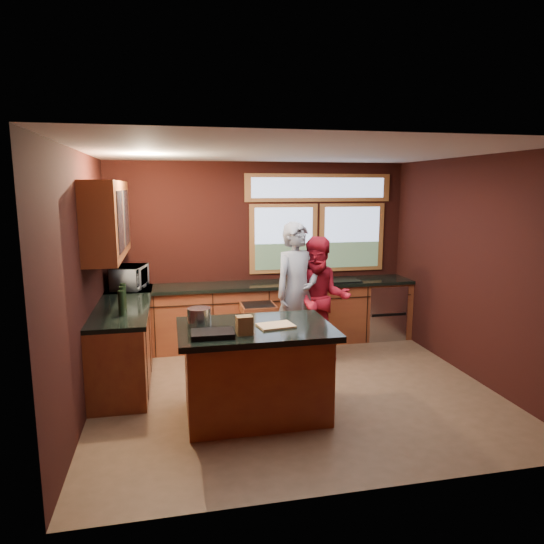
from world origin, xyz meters
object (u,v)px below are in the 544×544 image
object	(u,v)px
island	(256,370)
person_red	(320,299)
person_grey	(297,293)
stock_pot	(199,317)
cutting_board	(276,326)

from	to	relation	value
island	person_red	world-z (taller)	person_red
person_grey	stock_pot	bearing A→B (deg)	-157.55
cutting_board	island	bearing A→B (deg)	165.96
person_grey	stock_pot	xyz separation A→B (m)	(-1.36, -1.26, 0.09)
cutting_board	stock_pot	world-z (taller)	stock_pot
person_red	cutting_board	world-z (taller)	person_red
person_red	cutting_board	distance (m)	1.77
person_grey	person_red	world-z (taller)	person_grey
person_red	stock_pot	size ratio (longest dim) A/B	7.01
person_grey	island	bearing A→B (deg)	-140.27
person_red	cutting_board	xyz separation A→B (m)	(-0.94, -1.49, 0.11)
island	stock_pot	world-z (taller)	stock_pot
island	cutting_board	size ratio (longest dim) A/B	4.43
cutting_board	stock_pot	size ratio (longest dim) A/B	1.46
stock_pot	person_grey	bearing A→B (deg)	42.86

